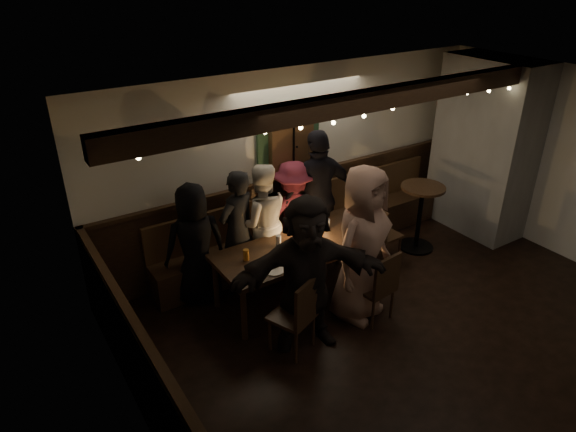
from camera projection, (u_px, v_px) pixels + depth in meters
room at (409, 186)px, 6.87m from camera, size 6.02×5.01×2.62m
dining_table at (297, 252)px, 6.17m from camera, size 2.01×0.86×0.87m
chair_near_left at (299, 312)px, 5.34m from camera, size 0.54×0.54×0.92m
chair_near_right at (379, 284)px, 5.82m from camera, size 0.45×0.45×0.90m
chair_end at (381, 231)px, 7.00m from camera, size 0.40×0.40×0.85m
high_top at (420, 210)px, 7.28m from camera, size 0.61×0.61×0.98m
person_a at (195, 244)px, 6.11m from camera, size 0.80×0.58×1.53m
person_b at (237, 230)px, 6.36m from camera, size 0.67×0.54×1.59m
person_c at (261, 222)px, 6.57m from camera, size 0.90×0.78×1.58m
person_d at (293, 214)px, 6.89m from camera, size 1.05×0.74×1.48m
person_e at (318, 197)px, 6.90m from camera, size 1.13×0.55×1.87m
person_f at (306, 273)px, 5.34m from camera, size 1.71×1.03×1.76m
person_g at (361, 245)px, 5.76m from camera, size 1.06×0.86×1.88m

